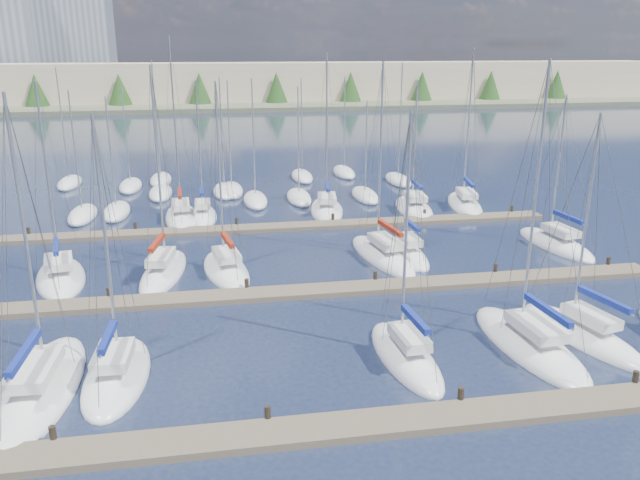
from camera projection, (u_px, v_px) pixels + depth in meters
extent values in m
plane|color=#222C45|center=(258.00, 163.00, 78.92)|extent=(400.00, 400.00, 0.00)
cube|color=#6B5E4C|center=(372.00, 425.00, 24.36)|extent=(44.00, 1.80, 0.35)
cylinder|color=#2D261C|center=(54.00, 439.00, 23.22)|extent=(0.26, 0.26, 1.10)
cylinder|color=#2D261C|center=(268.00, 418.00, 24.52)|extent=(0.26, 0.26, 1.10)
cylinder|color=#2D261C|center=(460.00, 399.00, 25.81)|extent=(0.26, 0.26, 1.10)
cylinder|color=#2D261C|center=(635.00, 382.00, 27.10)|extent=(0.26, 0.26, 1.10)
cube|color=#6B5E4C|center=(314.00, 291.00, 37.52)|extent=(44.00, 1.80, 0.35)
cylinder|color=#2D261C|center=(109.00, 296.00, 36.38)|extent=(0.26, 0.26, 1.10)
cylinder|color=#2D261C|center=(247.00, 287.00, 37.67)|extent=(0.26, 0.26, 1.10)
cylinder|color=#2D261C|center=(375.00, 279.00, 38.97)|extent=(0.26, 0.26, 1.10)
cylinder|color=#2D261C|center=(495.00, 272.00, 40.26)|extent=(0.26, 0.26, 1.10)
cylinder|color=#2D261C|center=(608.00, 265.00, 41.56)|extent=(0.26, 0.26, 1.10)
cube|color=#6B5E4C|center=(287.00, 227.00, 50.68)|extent=(44.00, 1.80, 0.35)
cylinder|color=#2D261C|center=(29.00, 234.00, 48.25)|extent=(0.26, 0.26, 1.10)
cylinder|color=#2D261C|center=(135.00, 229.00, 49.54)|extent=(0.26, 0.26, 1.10)
cylinder|color=#2D261C|center=(237.00, 224.00, 50.83)|extent=(0.26, 0.26, 1.10)
cylinder|color=#2D261C|center=(333.00, 220.00, 52.13)|extent=(0.26, 0.26, 1.10)
cylinder|color=#2D261C|center=(424.00, 216.00, 53.42)|extent=(0.26, 0.26, 1.10)
cylinder|color=#2D261C|center=(512.00, 212.00, 54.72)|extent=(0.26, 0.26, 1.10)
ellipsoid|color=white|center=(117.00, 378.00, 27.97)|extent=(3.10, 7.49, 1.60)
cube|color=silver|center=(113.00, 356.00, 27.23)|extent=(1.64, 2.65, 0.50)
cylinder|color=#9EA0A5|center=(105.00, 239.00, 26.62)|extent=(0.14, 0.14, 10.60)
cylinder|color=#9EA0A5|center=(108.00, 340.00, 26.36)|extent=(0.25, 3.10, 0.10)
cube|color=navy|center=(107.00, 337.00, 26.32)|extent=(0.44, 2.86, 0.30)
ellipsoid|color=white|center=(464.00, 206.00, 57.69)|extent=(4.34, 9.49, 1.60)
cube|color=black|center=(464.00, 206.00, 57.69)|extent=(2.19, 4.57, 0.12)
cube|color=silver|center=(466.00, 193.00, 56.86)|extent=(2.04, 3.42, 0.50)
cylinder|color=#9EA0A5|center=(469.00, 123.00, 56.12)|extent=(0.14, 0.14, 12.96)
cylinder|color=#9EA0A5|center=(469.00, 184.00, 55.85)|extent=(0.82, 3.79, 0.10)
cube|color=navy|center=(469.00, 182.00, 55.81)|extent=(0.96, 3.53, 0.30)
ellipsoid|color=white|center=(61.00, 279.00, 39.73)|extent=(4.52, 8.23, 1.60)
cube|color=black|center=(61.00, 279.00, 39.73)|extent=(2.29, 3.98, 0.12)
cube|color=silver|center=(58.00, 262.00, 39.00)|extent=(2.16, 3.00, 0.50)
cylinder|color=#9EA0A5|center=(47.00, 174.00, 38.27)|extent=(0.14, 0.14, 11.28)
cylinder|color=#9EA0A5|center=(56.00, 249.00, 38.13)|extent=(0.78, 3.22, 0.10)
cube|color=navy|center=(56.00, 247.00, 38.09)|extent=(0.92, 3.01, 0.30)
ellipsoid|color=white|center=(414.00, 209.00, 56.51)|extent=(3.74, 8.60, 1.60)
cube|color=maroon|center=(414.00, 209.00, 56.51)|extent=(1.91, 4.14, 0.12)
cube|color=silver|center=(415.00, 196.00, 55.72)|extent=(1.90, 3.07, 0.50)
cylinder|color=#9EA0A5|center=(415.00, 140.00, 55.29)|extent=(0.14, 0.14, 10.27)
cylinder|color=#9EA0A5|center=(417.00, 186.00, 54.77)|extent=(0.44, 3.50, 0.10)
cube|color=navy|center=(418.00, 185.00, 54.74)|extent=(0.61, 3.24, 0.30)
ellipsoid|color=white|center=(407.00, 256.00, 44.07)|extent=(2.45, 6.83, 1.60)
cube|color=black|center=(407.00, 256.00, 44.07)|extent=(1.26, 3.28, 0.12)
cube|color=silver|center=(409.00, 240.00, 43.36)|extent=(1.30, 2.41, 0.50)
cylinder|color=#9EA0A5|center=(407.00, 179.00, 42.94)|extent=(0.14, 0.14, 8.76)
cylinder|color=#9EA0A5|center=(413.00, 227.00, 42.54)|extent=(0.20, 2.84, 0.10)
cube|color=navy|center=(413.00, 226.00, 42.51)|extent=(0.39, 2.62, 0.30)
ellipsoid|color=white|center=(382.00, 257.00, 43.80)|extent=(3.89, 9.61, 1.60)
cube|color=black|center=(382.00, 257.00, 43.80)|extent=(1.97, 4.63, 0.12)
cube|color=silver|center=(385.00, 241.00, 42.99)|extent=(1.86, 3.44, 0.50)
cylinder|color=#9EA0A5|center=(381.00, 154.00, 42.33)|extent=(0.14, 0.14, 12.22)
cylinder|color=#9EA0A5|center=(390.00, 230.00, 42.00)|extent=(0.68, 3.89, 0.10)
cube|color=maroon|center=(390.00, 228.00, 41.96)|extent=(0.83, 3.61, 0.30)
ellipsoid|color=white|center=(164.00, 274.00, 40.63)|extent=(3.73, 8.79, 1.60)
cube|color=silver|center=(161.00, 257.00, 39.84)|extent=(1.78, 3.15, 0.50)
cylinder|color=#9EA0A5|center=(158.00, 164.00, 39.15)|extent=(0.14, 0.14, 12.07)
cylinder|color=#9EA0A5|center=(157.00, 245.00, 38.87)|extent=(0.66, 3.55, 0.10)
cube|color=maroon|center=(157.00, 243.00, 38.84)|extent=(0.82, 3.30, 0.30)
ellipsoid|color=white|center=(581.00, 336.00, 31.93)|extent=(4.09, 8.65, 1.60)
cube|color=black|center=(581.00, 336.00, 31.93)|extent=(2.06, 4.17, 0.12)
cube|color=silver|center=(591.00, 316.00, 31.17)|extent=(1.89, 3.13, 0.50)
cylinder|color=#9EA0A5|center=(587.00, 218.00, 30.67)|extent=(0.14, 0.14, 10.19)
cylinder|color=#9EA0A5|center=(604.00, 302.00, 30.26)|extent=(0.86, 3.44, 0.10)
cube|color=navy|center=(604.00, 300.00, 30.23)|extent=(0.99, 3.21, 0.30)
ellipsoid|color=white|center=(555.00, 246.00, 46.32)|extent=(3.46, 8.59, 1.60)
cube|color=silver|center=(561.00, 230.00, 45.55)|extent=(1.73, 3.06, 0.50)
cylinder|color=#9EA0A5|center=(559.00, 164.00, 45.13)|extent=(0.14, 0.14, 9.88)
cylinder|color=#9EA0A5|center=(568.00, 219.00, 44.62)|extent=(0.47, 3.50, 0.10)
cube|color=navy|center=(568.00, 217.00, 44.58)|extent=(0.64, 3.24, 0.30)
ellipsoid|color=white|center=(41.00, 390.00, 27.00)|extent=(3.40, 9.95, 1.60)
cube|color=black|center=(41.00, 390.00, 27.00)|extent=(1.75, 4.78, 0.12)
cube|color=silver|center=(34.00, 369.00, 26.15)|extent=(1.80, 3.50, 0.50)
cylinder|color=#9EA0A5|center=(25.00, 235.00, 25.70)|extent=(0.14, 0.14, 11.51)
cylinder|color=#9EA0A5|center=(24.00, 355.00, 25.09)|extent=(0.25, 4.14, 0.10)
cube|color=navy|center=(24.00, 352.00, 25.05)|extent=(0.44, 3.81, 0.30)
ellipsoid|color=white|center=(528.00, 346.00, 30.89)|extent=(3.68, 9.45, 1.60)
cube|color=maroon|center=(528.00, 346.00, 30.89)|extent=(1.89, 4.55, 0.12)
cube|color=silver|center=(536.00, 326.00, 30.07)|extent=(1.88, 3.35, 0.50)
cylinder|color=#9EA0A5|center=(535.00, 198.00, 29.36)|extent=(0.14, 0.14, 12.67)
cylinder|color=#9EA0A5|center=(548.00, 312.00, 29.07)|extent=(0.40, 3.88, 0.10)
cube|color=navy|center=(548.00, 310.00, 29.04)|extent=(0.57, 3.59, 0.30)
ellipsoid|color=white|center=(327.00, 211.00, 55.92)|extent=(4.00, 8.86, 1.60)
cube|color=maroon|center=(327.00, 211.00, 55.92)|extent=(2.03, 4.27, 0.12)
cube|color=silver|center=(327.00, 198.00, 55.12)|extent=(1.97, 3.18, 0.50)
cylinder|color=#9EA0A5|center=(327.00, 128.00, 54.37)|extent=(0.14, 0.14, 12.55)
cylinder|color=#9EA0A5|center=(327.00, 188.00, 54.15)|extent=(0.59, 3.57, 0.10)
cube|color=navy|center=(327.00, 187.00, 54.12)|extent=(0.75, 3.31, 0.30)
ellipsoid|color=white|center=(405.00, 358.00, 29.70)|extent=(2.83, 7.62, 1.60)
cube|color=black|center=(405.00, 358.00, 29.70)|extent=(1.45, 3.66, 0.12)
cube|color=silver|center=(409.00, 337.00, 28.96)|extent=(1.45, 2.70, 0.50)
cylinder|color=#9EA0A5|center=(406.00, 227.00, 28.35)|extent=(0.14, 0.14, 10.58)
cylinder|color=#9EA0A5|center=(415.00, 322.00, 28.09)|extent=(0.31, 3.14, 0.10)
cube|color=navy|center=(415.00, 319.00, 28.06)|extent=(0.49, 2.90, 0.30)
ellipsoid|color=white|center=(226.00, 271.00, 41.06)|extent=(3.94, 7.99, 1.60)
cube|color=maroon|center=(226.00, 271.00, 41.06)|extent=(2.00, 3.85, 0.12)
cube|color=silver|center=(226.00, 254.00, 40.32)|extent=(1.90, 2.89, 0.50)
cylinder|color=#9EA0A5|center=(220.00, 171.00, 39.62)|extent=(0.14, 0.14, 11.11)
cylinder|color=#9EA0A5|center=(228.00, 242.00, 39.46)|extent=(0.65, 3.18, 0.10)
cube|color=maroon|center=(228.00, 240.00, 39.42)|extent=(0.80, 2.96, 0.30)
ellipsoid|color=white|center=(203.00, 218.00, 53.77)|extent=(2.35, 6.40, 1.60)
cube|color=silver|center=(202.00, 204.00, 53.08)|extent=(1.29, 2.24, 0.50)
cylinder|color=#9EA0A5|center=(199.00, 144.00, 52.37)|extent=(0.14, 0.14, 10.44)
cylinder|color=#9EA0A5|center=(202.00, 193.00, 52.29)|extent=(0.11, 2.69, 0.10)
cube|color=navy|center=(202.00, 192.00, 52.25)|extent=(0.31, 2.47, 0.30)
ellipsoid|color=white|center=(181.00, 218.00, 53.62)|extent=(3.15, 8.98, 1.60)
cube|color=black|center=(181.00, 218.00, 53.62)|extent=(1.62, 4.32, 0.12)
cube|color=silver|center=(180.00, 205.00, 52.82)|extent=(1.64, 3.17, 0.50)
cylinder|color=#9EA0A5|center=(175.00, 123.00, 51.87)|extent=(0.14, 0.14, 13.93)
cylinder|color=#9EA0A5|center=(180.00, 194.00, 51.85)|extent=(0.30, 3.72, 0.10)
cube|color=maroon|center=(180.00, 193.00, 51.81)|extent=(0.48, 3.43, 0.30)
cylinder|color=#9EA0A5|center=(62.00, 124.00, 64.11)|extent=(0.12, 0.12, 11.20)
ellipsoid|color=white|center=(70.00, 183.00, 65.99)|extent=(2.20, 6.40, 1.40)
cylinder|color=#9EA0A5|center=(229.00, 134.00, 60.93)|extent=(0.12, 0.12, 10.14)
ellipsoid|color=white|center=(232.00, 191.00, 62.65)|extent=(2.20, 6.40, 1.40)
cylinder|color=#9EA0A5|center=(222.00, 132.00, 60.57)|extent=(0.12, 0.12, 10.49)
ellipsoid|color=white|center=(224.00, 192.00, 62.34)|extent=(2.20, 6.40, 1.40)
cylinder|color=#9EA0A5|center=(344.00, 123.00, 69.71)|extent=(0.12, 0.12, 10.06)
ellipsoid|color=white|center=(344.00, 173.00, 71.42)|extent=(2.20, 6.40, 1.40)
cylinder|color=#9EA0A5|center=(126.00, 135.00, 63.03)|extent=(0.12, 0.12, 9.39)
ellipsoid|color=white|center=(131.00, 186.00, 64.64)|extent=(2.20, 6.40, 1.40)
cylinder|color=#9EA0A5|center=(75.00, 151.00, 52.04)|extent=(0.12, 0.12, 9.85)
ellipsoid|color=white|center=(83.00, 215.00, 53.72)|extent=(2.20, 6.40, 1.40)
cylinder|color=#9EA0A5|center=(111.00, 152.00, 53.17)|extent=(0.12, 0.12, 9.30)
ellipsoid|color=white|center=(117.00, 212.00, 54.76)|extent=(2.20, 6.40, 1.40)
cylinder|color=#9EA0A5|center=(400.00, 120.00, 65.44)|extent=(0.12, 0.12, 11.68)
ellipsoid|color=white|center=(398.00, 181.00, 67.39)|extent=(2.20, 6.40, 1.40)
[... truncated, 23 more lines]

